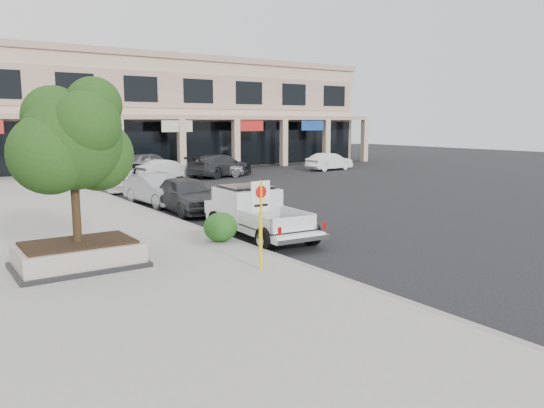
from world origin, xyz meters
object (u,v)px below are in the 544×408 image
at_px(planter, 79,255).
at_px(lot_car_f, 329,162).
at_px(lot_car_a, 215,167).
at_px(curb_car_c, 112,176).
at_px(lot_car_d, 120,169).
at_px(curb_car_b, 157,189).
at_px(lot_car_b, 167,169).
at_px(no_parking_sign, 261,213).
at_px(planter_tree, 76,141).
at_px(lot_car_c, 221,166).
at_px(lot_car_e, 150,162).
at_px(pickup_truck, 260,213).
at_px(curb_car_a, 187,195).
at_px(curb_car_d, 95,173).

bearing_deg(planter, lot_car_f, 37.55).
xyz_separation_m(lot_car_a, lot_car_f, (10.42, -0.40, -0.02)).
height_order(curb_car_c, lot_car_a, curb_car_c).
relative_size(planter, lot_car_d, 0.64).
bearing_deg(lot_car_a, lot_car_d, 87.86).
bearing_deg(curb_car_b, lot_car_b, 59.78).
height_order(planter, no_parking_sign, no_parking_sign).
bearing_deg(lot_car_d, lot_car_b, -114.91).
bearing_deg(planter_tree, lot_car_d, 69.02).
bearing_deg(planter, lot_car_c, 52.47).
bearing_deg(lot_car_a, no_parking_sign, 174.03).
relative_size(curb_car_c, lot_car_a, 1.28).
height_order(planter_tree, lot_car_a, planter_tree).
bearing_deg(planter, curb_car_b, 57.61).
height_order(no_parking_sign, curb_car_b, no_parking_sign).
xyz_separation_m(planter, lot_car_f, (25.08, 19.27, 0.22)).
relative_size(curb_car_c, lot_car_f, 1.27).
bearing_deg(lot_car_c, lot_car_e, 5.70).
distance_m(lot_car_c, lot_car_d, 7.00).
xyz_separation_m(pickup_truck, lot_car_c, (8.90, 18.83, -0.04)).
distance_m(no_parking_sign, lot_car_c, 25.28).
bearing_deg(planter, no_parking_sign, -37.70).
relative_size(lot_car_b, lot_car_c, 0.73).
distance_m(curb_car_a, lot_car_b, 14.31).
bearing_deg(lot_car_b, lot_car_a, -110.64).
relative_size(planter, curb_car_d, 0.60).
relative_size(lot_car_a, lot_car_e, 0.90).
xyz_separation_m(curb_car_d, lot_car_f, (18.90, -0.46, -0.04)).
relative_size(curb_car_c, lot_car_d, 1.07).
bearing_deg(lot_car_e, lot_car_b, 159.62).
distance_m(no_parking_sign, lot_car_d, 25.52).
relative_size(planter_tree, pickup_truck, 0.74).
bearing_deg(curb_car_a, curb_car_d, 94.44).
bearing_deg(lot_car_c, lot_car_d, 48.46).
relative_size(pickup_truck, lot_car_d, 1.07).
distance_m(planter_tree, lot_car_d, 23.69).
xyz_separation_m(curb_car_b, lot_car_a, (8.46, 9.90, -0.02)).
distance_m(planter_tree, lot_car_b, 23.26).
xyz_separation_m(lot_car_c, lot_car_e, (-2.99, 5.97, -0.02)).
bearing_deg(pickup_truck, lot_car_b, 79.21).
height_order(curb_car_a, lot_car_c, lot_car_c).
xyz_separation_m(curb_car_a, curb_car_b, (-0.20, 2.83, -0.05)).
bearing_deg(curb_car_b, planter, -127.16).
height_order(curb_car_a, lot_car_d, curb_car_a).
distance_m(planter, lot_car_e, 28.35).
height_order(planter_tree, curb_car_c, planter_tree).
distance_m(curb_car_c, lot_car_a, 8.97).
distance_m(pickup_truck, lot_car_f, 26.38).
distance_m(curb_car_b, lot_car_c, 13.31).
bearing_deg(lot_car_d, lot_car_c, -102.88).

